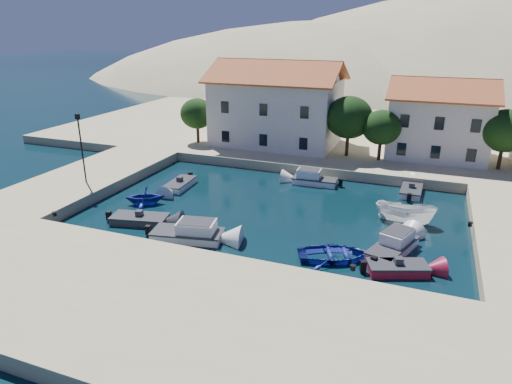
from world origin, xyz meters
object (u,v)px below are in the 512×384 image
Objects in this scene: building_left at (277,102)px; rowboat_south at (334,259)px; cabin_cruiser_east at (393,246)px; building_mid at (440,117)px; lamppost at (81,142)px; cabin_cruiser_south at (187,233)px; boat_east at (404,222)px.

rowboat_south is at bearing -63.09° from building_left.
building_mid is at bearing 13.85° from cabin_cruiser_east.
cabin_cruiser_south is (13.38, -5.23, -4.28)m from lamppost.
building_left is 3.22× the size of boat_east.
cabin_cruiser_south is 1.12× the size of rowboat_south.
lamppost is 1.15× the size of cabin_cruiser_south.
building_mid is 2.18× the size of rowboat_south.
building_mid is 31.15m from cabin_cruiser_south.
lamppost is 27.74m from cabin_cruiser_east.
building_mid is 23.69m from cabin_cruiser_east.
cabin_cruiser_south is 16.75m from boat_east.
building_mid is 1.69× the size of lamppost.
boat_east reaches higher than rowboat_south.
boat_east is at bearing 7.04° from lamppost.
lamppost is at bearing -144.55° from building_mid.
rowboat_south is at bearing -10.41° from lamppost.
lamppost is 1.36× the size of boat_east.
cabin_cruiser_east is (27.32, -2.11, -4.28)m from lamppost.
building_left reaches higher than lamppost.
cabin_cruiser_east reaches higher than rowboat_south.
boat_east is (3.84, 7.81, 0.00)m from rowboat_south.
building_left reaches higher than building_mid.
cabin_cruiser_east is 1.10× the size of boat_east.
building_mid is 1.94× the size of cabin_cruiser_south.
boat_east is at bearing 20.01° from cabin_cruiser_south.
cabin_cruiser_south is at bearing 72.07° from rowboat_south.
building_left is at bearing 60.10° from lamppost.
lamppost is 24.74m from rowboat_south.
boat_east is (14.33, 8.66, -0.48)m from cabin_cruiser_south.
building_mid is 36.21m from lamppost.
boat_east is (0.39, 5.54, -0.48)m from cabin_cruiser_east.
building_left is 23.10m from lamppost.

